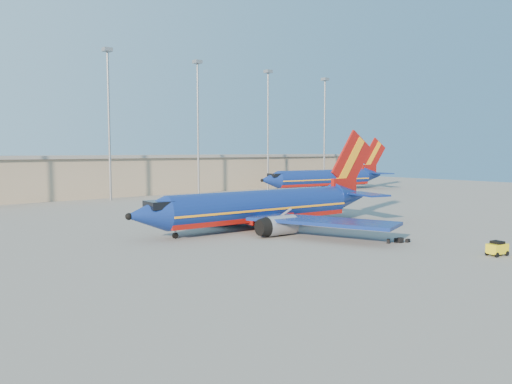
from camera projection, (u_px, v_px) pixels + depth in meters
ground at (299, 225)px, 63.39m from camera, size 220.00×220.00×0.00m
terminal_building at (151, 173)px, 113.78m from camera, size 122.00×16.00×8.50m
light_mast_row at (156, 110)px, 100.32m from camera, size 101.60×1.60×28.65m
aircraft_main at (266, 207)px, 60.55m from camera, size 36.33×34.87×12.30m
aircraft_second at (326, 178)px, 120.25m from camera, size 37.85×14.64×12.87m
baggage_tug at (497, 248)px, 44.74m from camera, size 2.04×1.46×1.34m
luggage_pile at (398, 241)px, 51.08m from camera, size 2.61×1.41×0.54m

